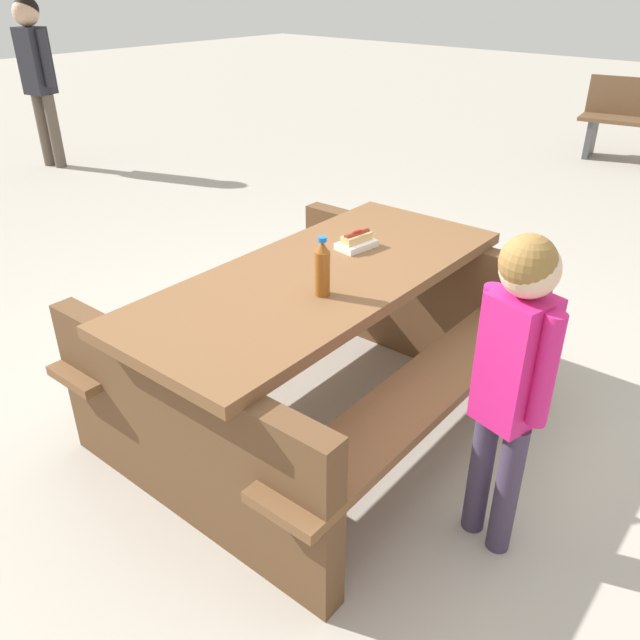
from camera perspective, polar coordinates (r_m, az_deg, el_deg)
ground_plane at (r=3.05m, az=0.00°, el=-8.68°), size 30.00×30.00×0.00m
picnic_table at (r=2.81m, az=0.00°, el=-1.44°), size 1.86×1.47×0.75m
soda_bottle at (r=2.43m, az=0.21°, el=4.61°), size 0.06×0.06×0.24m
hotdog_tray at (r=2.91m, az=3.29°, el=7.01°), size 0.19×0.13×0.08m
child_in_coat at (r=2.12m, az=16.89°, el=-3.62°), size 0.20×0.29×1.20m
bystander_adult at (r=7.49m, az=-24.06°, el=20.31°), size 0.28×0.40×1.65m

